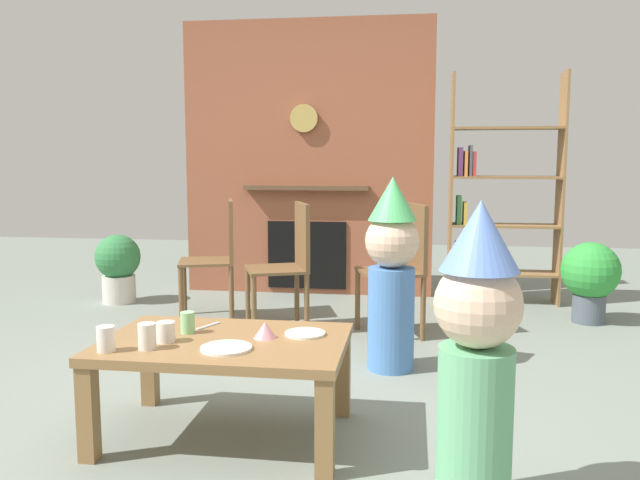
{
  "coord_description": "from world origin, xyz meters",
  "views": [
    {
      "loc": [
        0.66,
        -3.14,
        1.21
      ],
      "look_at": [
        0.15,
        0.4,
        0.76
      ],
      "focal_mm": 36.48,
      "sensor_mm": 36.0,
      "label": 1
    }
  ],
  "objects": [
    {
      "name": "ground_plane",
      "position": [
        0.0,
        0.0,
        0.0
      ],
      "size": [
        12.0,
        12.0,
        0.0
      ],
      "primitive_type": "plane",
      "color": "gray"
    },
    {
      "name": "brick_fireplace_feature",
      "position": [
        -0.27,
        2.6,
        1.19
      ],
      "size": [
        2.2,
        0.28,
        2.4
      ],
      "color": "#935138",
      "rests_on": "ground_plane"
    },
    {
      "name": "bookshelf",
      "position": [
        1.34,
        2.4,
        0.89
      ],
      "size": [
        0.9,
        0.28,
        1.9
      ],
      "color": "olive",
      "rests_on": "ground_plane"
    },
    {
      "name": "coffee_table",
      "position": [
        -0.13,
        -0.51,
        0.37
      ],
      "size": [
        1.04,
        0.7,
        0.44
      ],
      "color": "olive",
      "rests_on": "ground_plane"
    },
    {
      "name": "paper_cup_near_left",
      "position": [
        -0.32,
        -0.44,
        0.48
      ],
      "size": [
        0.06,
        0.06,
        0.1
      ],
      "primitive_type": "cylinder",
      "color": "#8CD18C",
      "rests_on": "coffee_table"
    },
    {
      "name": "paper_cup_near_right",
      "position": [
        -0.37,
        -0.59,
        0.48
      ],
      "size": [
        0.08,
        0.08,
        0.09
      ],
      "primitive_type": "cylinder",
      "color": "silver",
      "rests_on": "coffee_table"
    },
    {
      "name": "paper_cup_center",
      "position": [
        -0.4,
        -0.7,
        0.49
      ],
      "size": [
        0.07,
        0.07,
        0.11
      ],
      "primitive_type": "cylinder",
      "color": "silver",
      "rests_on": "coffee_table"
    },
    {
      "name": "paper_cup_far_left",
      "position": [
        -0.55,
        -0.75,
        0.49
      ],
      "size": [
        0.07,
        0.07,
        0.1
      ],
      "primitive_type": "cylinder",
      "color": "silver",
      "rests_on": "coffee_table"
    },
    {
      "name": "paper_plate_front",
      "position": [
        -0.08,
        -0.66,
        0.44
      ],
      "size": [
        0.21,
        0.21,
        0.01
      ],
      "primitive_type": "cylinder",
      "color": "white",
      "rests_on": "coffee_table"
    },
    {
      "name": "paper_plate_rear",
      "position": [
        0.2,
        -0.4,
        0.44
      ],
      "size": [
        0.18,
        0.18,
        0.01
      ],
      "primitive_type": "cylinder",
      "color": "white",
      "rests_on": "coffee_table"
    },
    {
      "name": "birthday_cake_slice",
      "position": [
        0.04,
        -0.47,
        0.47
      ],
      "size": [
        0.1,
        0.1,
        0.07
      ],
      "primitive_type": "cone",
      "color": "pink",
      "rests_on": "coffee_table"
    },
    {
      "name": "table_fork",
      "position": [
        -0.27,
        -0.32,
        0.44
      ],
      "size": [
        0.08,
        0.14,
        0.01
      ],
      "primitive_type": "cube",
      "rotation": [
        0.0,
        0.0,
        1.14
      ],
      "color": "silver",
      "rests_on": "coffee_table"
    },
    {
      "name": "child_with_cone_hat",
      "position": [
        0.88,
        -0.96,
        0.57
      ],
      "size": [
        0.3,
        0.3,
        1.07
      ],
      "rotation": [
        0.0,
        0.0,
        2.72
      ],
      "color": "#66B27F",
      "rests_on": "ground_plane"
    },
    {
      "name": "child_in_pink",
      "position": [
        0.55,
        0.51,
        0.58
      ],
      "size": [
        0.31,
        0.31,
        1.11
      ],
      "rotation": [
        0.0,
        0.0,
        -2.16
      ],
      "color": "#4C7FC6",
      "rests_on": "ground_plane"
    },
    {
      "name": "dining_chair_left",
      "position": [
        -0.78,
        1.51,
        0.51
      ],
      "size": [
        0.5,
        0.5,
        0.9
      ],
      "rotation": [
        0.0,
        0.0,
        3.43
      ],
      "color": "brown",
      "rests_on": "ground_plane"
    },
    {
      "name": "dining_chair_middle",
      "position": [
        -0.19,
        1.26,
        0.51
      ],
      "size": [
        0.52,
        0.52,
        0.9
      ],
      "rotation": [
        0.0,
        0.0,
        3.51
      ],
      "color": "brown",
      "rests_on": "ground_plane"
    },
    {
      "name": "dining_chair_right",
      "position": [
        0.6,
        1.27,
        0.51
      ],
      "size": [
        0.51,
        0.51,
        0.9
      ],
      "rotation": [
        0.0,
        0.0,
        3.46
      ],
      "color": "brown",
      "rests_on": "ground_plane"
    },
    {
      "name": "potted_plant_tall",
      "position": [
        1.96,
        1.78,
        0.35
      ],
      "size": [
        0.42,
        0.42,
        0.6
      ],
      "color": "#4C5660",
      "rests_on": "ground_plane"
    },
    {
      "name": "potted_plant_short",
      "position": [
        -1.78,
        1.93,
        0.32
      ],
      "size": [
        0.37,
        0.37,
        0.57
      ],
      "color": "beige",
      "rests_on": "ground_plane"
    }
  ]
}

